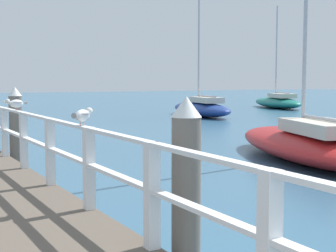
% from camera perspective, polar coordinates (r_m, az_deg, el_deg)
% --- Properties ---
extents(dock_piling_near, '(0.29, 0.29, 1.85)m').
position_cam_1_polar(dock_piling_near, '(4.88, 2.07, -7.44)').
color(dock_piling_near, '#6B6056').
rests_on(dock_piling_near, ground_plane).
extents(dock_piling_far, '(0.29, 0.29, 1.85)m').
position_cam_1_polar(dock_piling_far, '(11.58, -16.71, -0.31)').
color(dock_piling_far, '#6B6056').
rests_on(dock_piling_far, ground_plane).
extents(seagull_foreground, '(0.38, 0.35, 0.21)m').
position_cam_1_polar(seagull_foreground, '(6.28, -9.55, 1.26)').
color(seagull_foreground, white).
rests_on(seagull_foreground, pier_railing).
extents(seagull_background, '(0.46, 0.24, 0.21)m').
position_cam_1_polar(seagull_background, '(9.67, -16.70, 2.48)').
color(seagull_background, white).
rests_on(seagull_background, pier_railing).
extents(boat_2, '(4.40, 7.25, 7.37)m').
position_cam_1_polar(boat_2, '(13.05, 15.64, -1.90)').
color(boat_2, red).
rests_on(boat_2, ground_plane).
extents(boat_3, '(2.75, 6.39, 6.67)m').
position_cam_1_polar(boat_3, '(27.90, 3.75, 2.01)').
color(boat_3, navy).
rests_on(boat_3, ground_plane).
extents(boat_4, '(4.22, 7.08, 7.20)m').
position_cam_1_polar(boat_4, '(36.81, 12.21, 2.66)').
color(boat_4, '#197266').
rests_on(boat_4, ground_plane).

